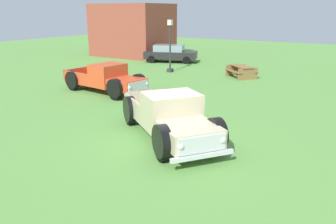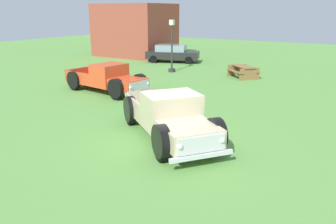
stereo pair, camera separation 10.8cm
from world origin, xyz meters
The scene contains 7 objects.
ground_plane centered at (0.00, 0.00, 0.00)m, with size 80.00×80.00×0.00m, color #5B9342.
pickup_truck_foreground centered at (-0.14, 0.13, 0.78)m, with size 5.38×4.73×1.63m.
pickup_truck_behind_left centered at (-6.55, 4.35, 0.74)m, with size 5.26×2.51×1.55m.
sedan_distant_a centered at (-9.56, 15.70, 0.77)m, with size 4.72×3.19×1.46m.
lamp_post_near centered at (-7.07, 11.53, 1.95)m, with size 0.36×0.36×3.71m.
picnic_table centered at (-1.99, 12.20, 0.49)m, with size 2.33×2.29×0.78m.
brick_pavilion centered at (-14.96, 17.70, 2.42)m, with size 6.73×5.32×4.84m.
Camera 1 is at (5.40, -9.24, 4.29)m, focal length 36.35 mm.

